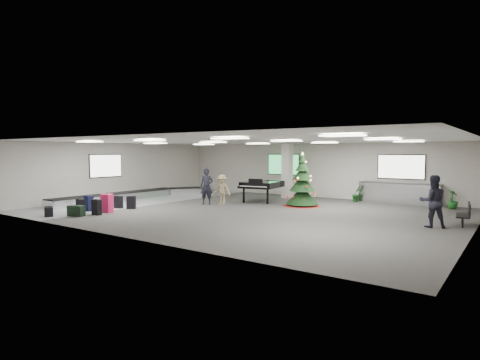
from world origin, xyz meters
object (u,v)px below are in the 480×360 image
Objects in this scene: baggage_carousel at (132,195)px; christmas_tree at (302,187)px; traveler_b at (222,190)px; potted_plant_left at (356,194)px; traveler_a at (207,186)px; bench at (466,213)px; pink_suitcase at (107,203)px; service_counter at (399,193)px; traveler_bench at (433,201)px; grand_piano at (261,185)px; potted_plant_right at (453,199)px.

baggage_carousel is 9.67m from christmas_tree.
traveler_b reaches higher than potted_plant_left.
traveler_a is 8.02m from potted_plant_left.
potted_plant_left is (-5.60, 4.55, -0.03)m from bench.
pink_suitcase is 14.46m from bench.
potted_plant_left reaches higher than bench.
potted_plant_left reaches higher than pink_suitcase.
pink_suitcase is at bearing -165.04° from bench.
traveler_a reaches higher than potted_plant_left.
traveler_b reaches higher than service_counter.
traveler_bench is at bearing -21.27° from christmas_tree.
bench is 11.56m from traveler_a.
bench is (9.79, -1.65, -0.44)m from grand_piano.
service_counter is 6.81m from traveler_bench.
potted_plant_right is at bearing 0.20° from traveler_a.
christmas_tree is (9.19, 2.94, 0.71)m from baggage_carousel.
traveler_bench is (9.93, -0.64, 0.17)m from traveler_b.
christmas_tree reaches higher than potted_plant_right.
christmas_tree is at bearing -133.94° from service_counter.
christmas_tree reaches higher than pink_suitcase.
christmas_tree reaches higher than bench.
traveler_bench is (2.67, -6.25, 0.38)m from service_counter.
traveler_b is (-7.27, -5.61, 0.22)m from service_counter.
potted_plant_left is at bearing 62.41° from christmas_tree.
baggage_carousel is 5.00m from pink_suitcase.
christmas_tree is 1.47× the size of traveler_a.
grand_piano is at bearing 28.18° from traveler_a.
service_counter is 4.58× the size of potted_plant_left.
potted_plant_right is (9.85, 4.95, -0.31)m from traveler_b.
potted_plant_left is at bearing -74.91° from traveler_bench.
grand_piano reaches higher than baggage_carousel.
pink_suitcase is 0.55× the size of traveler_b.
pink_suitcase reaches higher than baggage_carousel.
potted_plant_right is at bearing 10.29° from grand_piano.
bench is (16.43, 1.53, 0.26)m from baggage_carousel.
traveler_bench is 7.32m from potted_plant_left.
bench is at bearing -39.12° from potted_plant_left.
baggage_carousel is 5.22× the size of traveler_bench.
service_counter is at bearing 117.27° from bench.
grand_piano is (-6.20, -3.56, 0.37)m from service_counter.
bench is 1.52× the size of potted_plant_right.
potted_plant_right is at bearing -0.16° from potted_plant_left.
traveler_a is at bearing 64.45° from pink_suitcase.
service_counter is at bearing -91.66° from traveler_bench.
service_counter is at bearing 10.40° from traveler_a.
bench is at bearing -17.50° from grand_piano.
traveler_bench is (10.60, -0.22, 0.01)m from traveler_a.
traveler_bench is at bearing -28.05° from traveler_a.
bench is at bearing -55.40° from service_counter.
potted_plant_right is (-0.08, 5.59, -0.48)m from traveler_bench.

